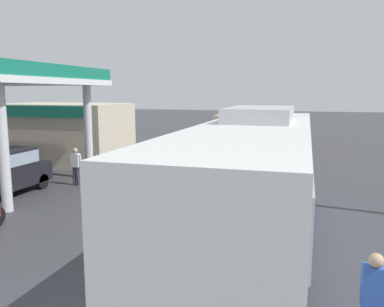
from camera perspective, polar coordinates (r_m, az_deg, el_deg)
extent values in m
plane|color=#38383D|center=(25.60, 9.55, -0.33)|extent=(120.00, 120.00, 0.00)
cube|color=#D8CC4C|center=(20.72, 7.89, -2.47)|extent=(0.16, 50.00, 0.01)
cube|color=white|center=(9.62, 8.91, -4.43)|extent=(2.50, 11.00, 2.90)
cube|color=#1959B2|center=(9.93, 8.75, -10.62)|extent=(2.54, 11.04, 0.56)
cube|color=#8C9EAD|center=(4.35, -0.56, -13.50)|extent=(2.30, 0.10, 1.40)
cube|color=#8C9EAD|center=(9.76, 1.56, -1.42)|extent=(0.06, 9.35, 1.10)
cube|color=#8C9EAD|center=(9.45, 16.64, -2.15)|extent=(0.06, 9.35, 1.10)
cube|color=white|center=(4.14, -0.53, -4.47)|extent=(1.75, 0.08, 0.32)
cube|color=#B2B2B7|center=(10.37, 9.85, 5.63)|extent=(1.60, 2.80, 0.36)
cylinder|color=black|center=(13.28, 5.90, -6.74)|extent=(0.30, 1.00, 1.00)
cylinder|color=black|center=(13.09, 15.49, -7.26)|extent=(0.30, 1.00, 1.00)
cylinder|color=silver|center=(14.67, -25.72, 1.09)|extent=(0.36, 0.36, 4.60)
cylinder|color=silver|center=(18.99, -14.82, 3.29)|extent=(0.36, 0.36, 4.60)
cube|color=beige|center=(23.97, -18.05, 2.83)|extent=(7.00, 4.40, 3.40)
cube|color=#147259|center=(22.07, -21.49, 5.67)|extent=(6.30, 0.10, 0.60)
cube|color=black|center=(17.14, -26.02, -3.27)|extent=(1.70, 4.20, 0.80)
cube|color=black|center=(17.16, -25.74, -0.69)|extent=(1.50, 2.31, 0.70)
cube|color=#8C9EAD|center=(17.16, -25.74, -0.69)|extent=(1.53, 2.35, 0.49)
cylinder|color=black|center=(18.81, -24.57, -3.40)|extent=(0.20, 0.64, 0.64)
cylinder|color=black|center=(17.87, -20.92, -3.79)|extent=(0.20, 0.64, 0.64)
cube|color=#BFB799|center=(30.37, 6.19, 3.84)|extent=(2.00, 6.00, 2.10)
cube|color=#8C9EAD|center=(30.34, 6.20, 4.60)|extent=(2.04, 5.10, 0.80)
cube|color=#2D2D33|center=(27.48, 5.04, 1.54)|extent=(1.90, 0.16, 0.36)
cylinder|color=black|center=(28.70, 3.72, 1.55)|extent=(0.22, 0.76, 0.76)
cylinder|color=black|center=(28.37, 7.19, 1.41)|extent=(0.22, 0.76, 0.76)
cylinder|color=black|center=(32.59, 5.26, 2.42)|extent=(0.22, 0.76, 0.76)
cylinder|color=black|center=(32.30, 8.33, 2.30)|extent=(0.22, 0.76, 0.76)
cube|color=#3359B2|center=(6.84, 24.86, -17.04)|extent=(0.34, 0.24, 0.64)
sphere|color=tan|center=(6.63, 25.18, -13.87)|extent=(0.22, 0.22, 0.22)
cylinder|color=#33333F|center=(18.07, -16.67, -3.14)|extent=(0.14, 0.14, 0.82)
cylinder|color=#33333F|center=(17.97, -16.19, -3.19)|extent=(0.14, 0.14, 0.82)
cube|color=silver|center=(17.89, -16.53, -0.94)|extent=(0.36, 0.22, 0.60)
sphere|color=tan|center=(17.82, -16.59, 0.42)|extent=(0.22, 0.22, 0.22)
cylinder|color=silver|center=(18.02, -17.14, -1.06)|extent=(0.09, 0.09, 0.58)
cylinder|color=silver|center=(17.77, -15.90, -1.14)|extent=(0.09, 0.09, 0.58)
cube|color=maroon|center=(28.35, 14.12, 1.89)|extent=(1.70, 4.20, 0.80)
cube|color=maroon|center=(28.47, 14.20, 3.44)|extent=(1.50, 2.31, 0.70)
cube|color=#8C9EAD|center=(28.47, 14.20, 3.44)|extent=(1.53, 2.35, 0.49)
cylinder|color=black|center=(26.96, 12.37, 0.74)|extent=(0.20, 0.64, 0.64)
cylinder|color=black|center=(26.90, 15.55, 0.60)|extent=(0.20, 0.64, 0.64)
cylinder|color=black|center=(29.92, 12.78, 1.53)|extent=(0.20, 0.64, 0.64)
cylinder|color=black|center=(29.87, 15.65, 1.41)|extent=(0.20, 0.64, 0.64)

